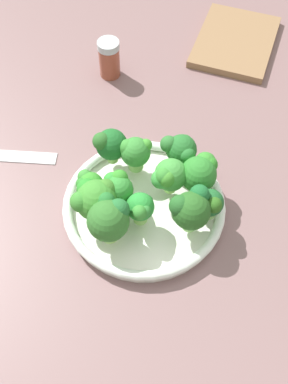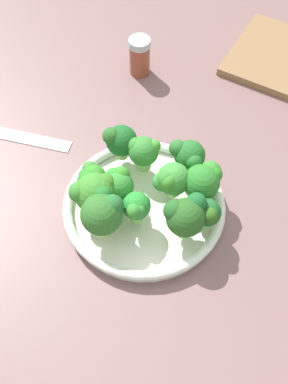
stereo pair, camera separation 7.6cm
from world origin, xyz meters
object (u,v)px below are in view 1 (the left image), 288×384
broccoli_floret_7 (118,188)px  broccoli_floret_11 (89,184)px  broccoli_floret_0 (134,152)px  cutting_board (235,42)px  broccoli_floret_2 (191,209)px  broccoli_floret_9 (109,219)px  bowl (144,207)px  broccoli_floret_3 (168,176)px  broccoli_floret_5 (110,144)px  broccoli_floret_8 (181,150)px  broccoli_floret_6 (200,172)px  broccoli_floret_10 (210,204)px  broccoli_floret_4 (95,199)px  broccoli_floret_1 (141,208)px  pepper_shaker (109,58)px

broccoli_floret_7 → broccoli_floret_11: broccoli_floret_7 is taller
broccoli_floret_0 → cutting_board: broccoli_floret_0 is taller
broccoli_floret_0 → broccoli_floret_2: size_ratio=0.86×
broccoli_floret_7 → broccoli_floret_9: size_ratio=0.79×
bowl → broccoli_floret_0: size_ratio=4.09×
broccoli_floret_3 → broccoli_floret_5: bearing=-131.4°
broccoli_floret_0 → broccoli_floret_8: (0.35, 7.75, -0.21)cm
cutting_board → broccoli_floret_2: bearing=-21.7°
broccoli_floret_6 → broccoli_floret_10: size_ratio=1.17×
broccoli_floret_3 → broccoli_floret_4: (2.93, -11.84, -0.00)cm
broccoli_floret_9 → broccoli_floret_11: size_ratio=1.56×
broccoli_floret_11 → cutting_board: (-37.59, 33.01, -5.16)cm
broccoli_floret_3 → broccoli_floret_7: (1.01, -8.22, -0.41)cm
broccoli_floret_1 → broccoli_floret_4: size_ratio=0.84×
broccoli_floret_1 → broccoli_floret_0: bearing=179.5°
broccoli_floret_0 → broccoli_floret_10: (11.11, 10.62, -0.62)cm
broccoli_floret_7 → cutting_board: broccoli_floret_7 is taller
bowl → broccoli_floret_8: (-7.14, 6.95, 5.18)cm
broccoli_floret_1 → cutting_board: size_ratio=0.29×
broccoli_floret_0 → broccoli_floret_5: 4.22cm
broccoli_floret_9 → broccoli_floret_10: size_ratio=1.39×
broccoli_floret_11 → broccoli_floret_2: bearing=63.8°
cutting_board → broccoli_floret_1: bearing=-30.3°
broccoli_floret_6 → cutting_board: broccoli_floret_6 is taller
broccoli_floret_1 → broccoli_floret_7: bearing=-142.1°
broccoli_floret_1 → broccoli_floret_10: broccoli_floret_1 is taller
broccoli_floret_7 → broccoli_floret_10: 14.61cm
broccoli_floret_1 → cutting_board: bearing=149.7°
broccoli_floret_11 → cutting_board: size_ratio=0.25×
cutting_board → broccoli_floret_5: bearing=-43.4°
broccoli_floret_0 → broccoli_floret_9: bearing=-21.2°
broccoli_floret_3 → broccoli_floret_10: broccoli_floret_3 is taller
broccoli_floret_6 → broccoli_floret_7: size_ratio=1.07×
broccoli_floret_6 → broccoli_floret_9: bearing=-63.2°
broccoli_floret_10 → broccoli_floret_11: (-6.08, -18.36, -0.29)cm
broccoli_floret_0 → broccoli_floret_6: size_ratio=0.97×
broccoli_floret_9 → broccoli_floret_8: bearing=134.5°
broccoli_floret_10 → broccoli_floret_3: bearing=-133.2°
broccoli_floret_6 → broccoli_floret_11: 17.91cm
broccoli_floret_5 → broccoli_floret_11: bearing=-29.9°
broccoli_floret_9 → broccoli_floret_10: bearing=96.5°
cutting_board → broccoli_floret_3: bearing=-28.0°
broccoli_floret_4 → broccoli_floret_0: bearing=141.4°
broccoli_floret_3 → broccoli_floret_1: bearing=-44.2°
broccoli_floret_8 → broccoli_floret_10: size_ratio=1.10×
bowl → broccoli_floret_9: 10.09cm
broccoli_floret_2 → broccoli_floret_7: broccoli_floret_2 is taller
broccoli_floret_10 → pepper_shaker: (-37.54, -12.93, -2.12)cm
broccoli_floret_2 → broccoli_floret_5: broccoli_floret_2 is taller
broccoli_floret_6 → broccoli_floret_3: bearing=-84.2°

